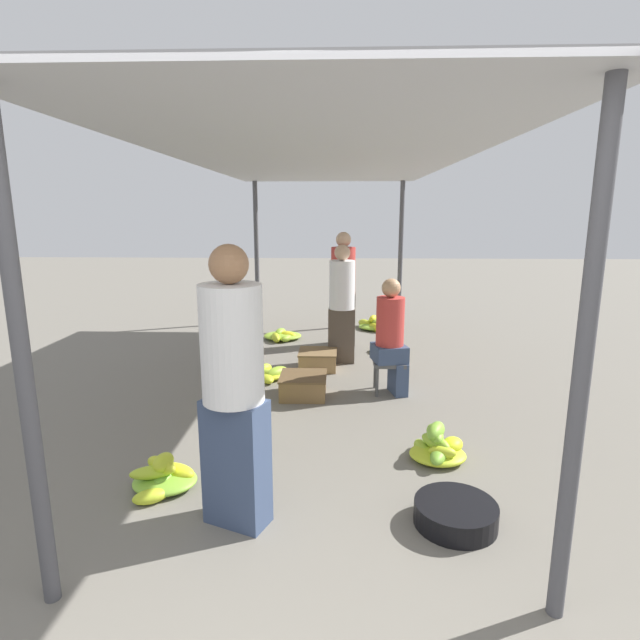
{
  "coord_description": "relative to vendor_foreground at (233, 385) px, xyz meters",
  "views": [
    {
      "loc": [
        0.19,
        -1.84,
        1.93
      ],
      "look_at": [
        0.0,
        3.11,
        0.86
      ],
      "focal_mm": 28.0,
      "sensor_mm": 36.0,
      "label": 1
    }
  ],
  "objects": [
    {
      "name": "vendor_seated",
      "position": [
        1.2,
        2.39,
        -0.27
      ],
      "size": [
        0.41,
        0.41,
        1.26
      ],
      "color": "#384766",
      "rests_on": "ground"
    },
    {
      "name": "banana_pile_left_2",
      "position": [
        -0.24,
        4.68,
        -0.85
      ],
      "size": [
        0.59,
        0.61,
        0.16
      ],
      "color": "#C3D229",
      "rests_on": "ground"
    },
    {
      "name": "stool",
      "position": [
        1.18,
        2.39,
        -0.62
      ],
      "size": [
        0.34,
        0.34,
        0.36
      ],
      "color": "#4C4C4C",
      "rests_on": "ground"
    },
    {
      "name": "canopy_post_front_right",
      "position": [
        1.7,
        -0.69,
        0.32
      ],
      "size": [
        0.08,
        0.08,
        2.47
      ],
      "primitive_type": "cylinder",
      "color": "#4C4C51",
      "rests_on": "ground"
    },
    {
      "name": "banana_pile_right_1",
      "position": [
        1.3,
        3.98,
        -0.85
      ],
      "size": [
        0.47,
        0.47,
        0.15
      ],
      "color": "#C3D229",
      "rests_on": "ground"
    },
    {
      "name": "canopy_post_back_left",
      "position": [
        -0.82,
        5.96,
        0.32
      ],
      "size": [
        0.08,
        0.08,
        2.47
      ],
      "primitive_type": "cylinder",
      "color": "#4C4C51",
      "rests_on": "ground"
    },
    {
      "name": "banana_pile_right_2",
      "position": [
        1.22,
        5.42,
        -0.84
      ],
      "size": [
        0.58,
        0.61,
        0.24
      ],
      "color": "#A4C62F",
      "rests_on": "ground"
    },
    {
      "name": "crate_near",
      "position": [
        0.37,
        3.22,
        -0.8
      ],
      "size": [
        0.48,
        0.48,
        0.23
      ],
      "color": "#9E7A4C",
      "rests_on": "ground"
    },
    {
      "name": "banana_pile_left_1",
      "position": [
        -0.2,
        2.78,
        -0.85
      ],
      "size": [
        0.49,
        0.54,
        0.15
      ],
      "color": "#AECA2D",
      "rests_on": "ground"
    },
    {
      "name": "shopper_walking_far",
      "position": [
        0.67,
        3.52,
        -0.11
      ],
      "size": [
        0.35,
        0.34,
        1.54
      ],
      "color": "#4C4238",
      "rests_on": "ground"
    },
    {
      "name": "banana_pile_left_3",
      "position": [
        -0.61,
        0.37,
        -0.83
      ],
      "size": [
        0.46,
        0.5,
        0.26
      ],
      "color": "#B9CE2B",
      "rests_on": "ground"
    },
    {
      "name": "canopy_post_front_left",
      "position": [
        -0.82,
        -0.69,
        0.32
      ],
      "size": [
        0.08,
        0.08,
        2.47
      ],
      "primitive_type": "cylinder",
      "color": "#4C4C51",
      "rests_on": "ground"
    },
    {
      "name": "basin_black",
      "position": [
        1.38,
        0.02,
        -0.84
      ],
      "size": [
        0.52,
        0.52,
        0.15
      ],
      "color": "black",
      "rests_on": "ground"
    },
    {
      "name": "canopy_tarp",
      "position": [
        0.44,
        2.63,
        1.58
      ],
      "size": [
        2.92,
        7.04,
        0.04
      ],
      "primitive_type": "cube",
      "color": "#B2B2B7",
      "rests_on": "canopy_post_front_left"
    },
    {
      "name": "canopy_post_back_right",
      "position": [
        1.7,
        5.96,
        0.32
      ],
      "size": [
        0.08,
        0.08,
        2.47
      ],
      "primitive_type": "cylinder",
      "color": "#4C4C51",
      "rests_on": "ground"
    },
    {
      "name": "banana_pile_left_0",
      "position": [
        -0.38,
        1.71,
        -0.85
      ],
      "size": [
        0.58,
        0.56,
        0.2
      ],
      "color": "#76B337",
      "rests_on": "ground"
    },
    {
      "name": "shopper_walking_mid",
      "position": [
        0.69,
        4.43,
        -0.05
      ],
      "size": [
        0.38,
        0.37,
        1.66
      ],
      "color": "#4C4238",
      "rests_on": "ground"
    },
    {
      "name": "vendor_foreground",
      "position": [
        0.0,
        0.0,
        0.0
      ],
      "size": [
        0.49,
        0.49,
        1.76
      ],
      "color": "#384766",
      "rests_on": "ground"
    },
    {
      "name": "crate_mid",
      "position": [
        0.26,
        2.24,
        -0.8
      ],
      "size": [
        0.5,
        0.5,
        0.23
      ],
      "color": "brown",
      "rests_on": "ground"
    },
    {
      "name": "banana_pile_right_0",
      "position": [
        1.43,
        0.87,
        -0.81
      ],
      "size": [
        0.48,
        0.49,
        0.29
      ],
      "color": "#94C032",
      "rests_on": "ground"
    }
  ]
}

